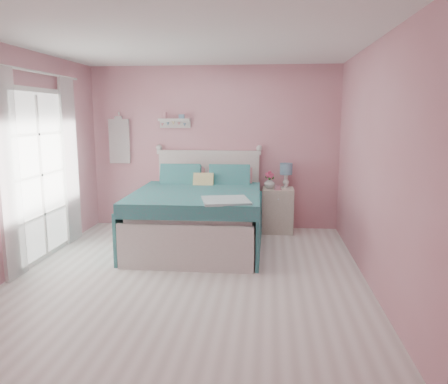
% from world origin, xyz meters
% --- Properties ---
extents(floor, '(4.50, 4.50, 0.00)m').
position_xyz_m(floor, '(0.00, 0.00, 0.00)').
color(floor, silver).
rests_on(floor, ground).
extents(room_shell, '(4.50, 4.50, 4.50)m').
position_xyz_m(room_shell, '(0.00, 0.00, 1.58)').
color(room_shell, '#C67D87').
rests_on(room_shell, floor).
extents(bed, '(1.75, 2.19, 1.26)m').
position_xyz_m(bed, '(-0.07, 1.16, 0.42)').
color(bed, silver).
rests_on(bed, floor).
extents(nightstand, '(0.48, 0.47, 0.69)m').
position_xyz_m(nightstand, '(1.05, 1.99, 0.35)').
color(nightstand, beige).
rests_on(nightstand, floor).
extents(table_lamp, '(0.19, 0.19, 0.39)m').
position_xyz_m(table_lamp, '(1.17, 2.08, 0.96)').
color(table_lamp, white).
rests_on(table_lamp, nightstand).
extents(vase, '(0.21, 0.21, 0.17)m').
position_xyz_m(vase, '(0.91, 2.00, 0.78)').
color(vase, silver).
rests_on(vase, nightstand).
extents(teacup, '(0.09, 0.09, 0.07)m').
position_xyz_m(teacup, '(1.04, 1.87, 0.73)').
color(teacup, pink).
rests_on(teacup, nightstand).
extents(roses, '(0.14, 0.11, 0.12)m').
position_xyz_m(roses, '(0.91, 2.00, 0.90)').
color(roses, '#E24D7B').
rests_on(roses, vase).
extents(wall_shelf, '(0.50, 0.15, 0.25)m').
position_xyz_m(wall_shelf, '(-0.63, 2.19, 1.73)').
color(wall_shelf, silver).
rests_on(wall_shelf, room_shell).
extents(hanging_dress, '(0.34, 0.03, 0.72)m').
position_xyz_m(hanging_dress, '(-1.55, 2.18, 1.40)').
color(hanging_dress, white).
rests_on(hanging_dress, room_shell).
extents(french_door, '(0.04, 1.32, 2.16)m').
position_xyz_m(french_door, '(-1.97, 0.40, 1.07)').
color(french_door, silver).
rests_on(french_door, floor).
extents(curtain_near, '(0.04, 0.40, 2.32)m').
position_xyz_m(curtain_near, '(-1.92, -0.34, 1.18)').
color(curtain_near, white).
rests_on(curtain_near, floor).
extents(curtain_far, '(0.04, 0.40, 2.32)m').
position_xyz_m(curtain_far, '(-1.92, 1.14, 1.18)').
color(curtain_far, white).
rests_on(curtain_far, floor).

